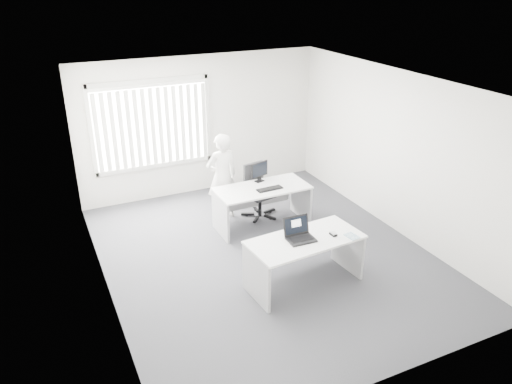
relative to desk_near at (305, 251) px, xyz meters
name	(u,v)px	position (x,y,z in m)	size (l,w,h in m)	color
ground	(266,255)	(-0.16, 0.95, -0.55)	(6.00, 6.00, 0.00)	#4A4A50
wall_back	(201,125)	(-0.16, 3.95, 0.85)	(5.00, 0.02, 2.80)	silver
wall_front	(396,277)	(-0.16, -2.05, 0.85)	(5.00, 0.02, 2.80)	silver
wall_left	(98,207)	(-2.66, 0.95, 0.85)	(0.02, 6.00, 2.80)	silver
wall_right	(397,153)	(2.34, 0.95, 0.85)	(0.02, 6.00, 2.80)	silver
ceiling	(267,85)	(-0.16, 0.95, 2.25)	(5.00, 6.00, 0.02)	silver
window	(152,125)	(-1.16, 3.91, 1.00)	(2.32, 0.06, 1.76)	silver
blinds	(153,127)	(-1.16, 3.85, 0.97)	(2.20, 0.10, 1.50)	white
desk_near	(305,251)	(0.00, 0.00, 0.00)	(1.72, 0.91, 0.76)	white
desk_far	(262,198)	(0.25, 1.92, 0.00)	(1.67, 0.79, 0.76)	white
office_chair	(258,200)	(0.36, 2.33, -0.23)	(0.68, 0.68, 1.01)	black
person	(222,177)	(-0.27, 2.54, 0.27)	(0.60, 0.39, 1.64)	silver
laptop	(302,231)	(-0.08, -0.02, 0.37)	(0.39, 0.35, 0.31)	black
paper_sheet	(326,236)	(0.32, -0.06, 0.21)	(0.29, 0.21, 0.00)	white
mouse	(333,234)	(0.42, -0.09, 0.24)	(0.07, 0.12, 0.05)	silver
booklet	(352,236)	(0.64, -0.23, 0.22)	(0.15, 0.21, 0.01)	white
keyboard	(270,189)	(0.32, 1.79, 0.22)	(0.47, 0.16, 0.02)	black
monitor	(259,172)	(0.32, 2.19, 0.39)	(0.37, 0.11, 0.37)	black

